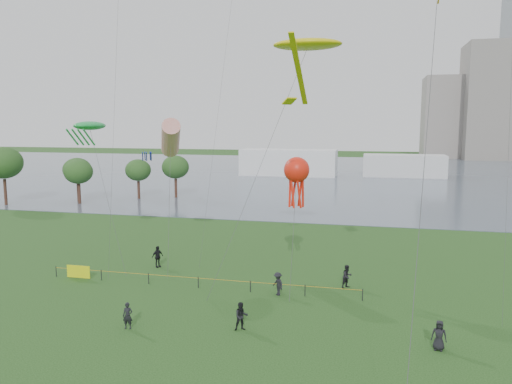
# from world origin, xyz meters

# --- Properties ---
(lake) EXTENTS (400.00, 120.00, 0.08)m
(lake) POSITION_xyz_m (0.00, 100.00, 0.02)
(lake) COLOR #505D6E
(lake) RESTS_ON ground_plane
(building_mid) EXTENTS (20.00, 20.00, 38.00)m
(building_mid) POSITION_xyz_m (46.00, 162.00, 19.00)
(building_mid) COLOR slate
(building_mid) RESTS_ON ground_plane
(building_low) EXTENTS (16.00, 18.00, 28.00)m
(building_low) POSITION_xyz_m (32.00, 168.00, 14.00)
(building_low) COLOR gray
(building_low) RESTS_ON ground_plane
(pavilion_left) EXTENTS (22.00, 8.00, 6.00)m
(pavilion_left) POSITION_xyz_m (-12.00, 95.00, 3.00)
(pavilion_left) COLOR white
(pavilion_left) RESTS_ON ground_plane
(pavilion_right) EXTENTS (18.00, 7.00, 5.00)m
(pavilion_right) POSITION_xyz_m (14.00, 98.00, 2.50)
(pavilion_right) COLOR silver
(pavilion_right) RESTS_ON ground_plane
(trees) EXTENTS (26.88, 17.73, 8.71)m
(trees) POSITION_xyz_m (-36.86, 48.69, 5.39)
(trees) COLOR #3B241B
(trees) RESTS_ON ground_plane
(fence) EXTENTS (24.07, 0.07, 1.05)m
(fence) POSITION_xyz_m (-11.57, 14.40, 0.55)
(fence) COLOR black
(fence) RESTS_ON ground_plane
(spectator_a) EXTENTS (1.03, 0.94, 1.70)m
(spectator_a) POSITION_xyz_m (-0.36, 7.74, 0.85)
(spectator_a) COLOR black
(spectator_a) RESTS_ON ground_plane
(spectator_b) EXTENTS (1.20, 1.21, 1.68)m
(spectator_b) POSITION_xyz_m (0.62, 14.19, 0.84)
(spectator_b) COLOR black
(spectator_b) RESTS_ON ground_plane
(spectator_c) EXTENTS (0.96, 1.15, 1.84)m
(spectator_c) POSITION_xyz_m (-10.64, 18.70, 0.92)
(spectator_c) COLOR black
(spectator_c) RESTS_ON ground_plane
(spectator_d) EXTENTS (0.89, 0.66, 1.66)m
(spectator_d) POSITION_xyz_m (10.72, 7.65, 0.83)
(spectator_d) COLOR black
(spectator_d) RESTS_ON ground_plane
(spectator_f) EXTENTS (0.64, 0.48, 1.62)m
(spectator_f) POSITION_xyz_m (-7.02, 6.39, 0.81)
(spectator_f) COLOR black
(spectator_f) RESTS_ON ground_plane
(spectator_g) EXTENTS (1.06, 1.06, 1.74)m
(spectator_g) POSITION_xyz_m (5.36, 16.96, 0.87)
(spectator_g) COLOR black
(spectator_g) RESTS_ON ground_plane
(kite_stingray) EXTENTS (8.47, 10.10, 18.44)m
(kite_stingray) POSITION_xyz_m (1.89, 18.69, 17.96)
(kite_stingray) COLOR #3F3F42
(kite_windsock) EXTENTS (4.96, 9.74, 12.67)m
(kite_windsock) POSITION_xyz_m (-11.09, 23.17, 10.81)
(kite_windsock) COLOR #3F3F42
(kite_creature) EXTENTS (7.35, 7.86, 12.35)m
(kite_creature) POSITION_xyz_m (-18.30, 21.61, 11.91)
(kite_creature) COLOR #3F3F42
(kite_octopus) EXTENTS (1.97, 6.02, 9.65)m
(kite_octopus) POSITION_xyz_m (1.30, 18.10, 8.55)
(kite_octopus) COLOR #3F3F42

